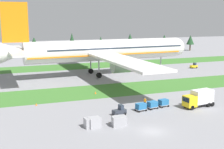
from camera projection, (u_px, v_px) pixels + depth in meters
The scene contains 18 objects.
ground_plane at pixel (152, 131), 50.16m from camera, with size 400.00×400.00×0.00m, color gray.
grass_strip_near at pixel (99, 91), 77.42m from camera, with size 320.00×14.08×0.01m, color #3D752D.
grass_strip_far at pixel (67, 67), 114.59m from camera, with size 320.00×14.08×0.01m, color #3D752D.
airliner at pixel (101, 50), 96.74m from camera, with size 61.80×76.07×22.56m.
baggage_tug at pixel (120, 111), 58.41m from camera, with size 2.80×1.78×1.97m.
cargo_dolly_lead at pixel (141, 106), 60.92m from camera, with size 2.45×1.90×1.55m.
cargo_dolly_second at pixel (152, 104), 62.38m from camera, with size 2.45×1.90×1.55m.
cargo_dolly_third at pixel (163, 102), 63.84m from camera, with size 2.45×1.90×1.55m.
catering_truck at pixel (199, 98), 63.39m from camera, with size 7.21×3.25×3.58m.
pushback_tractor at pixel (194, 66), 111.61m from camera, with size 2.66×1.43×1.97m.
ground_crew_marshaller at pixel (145, 101), 64.51m from camera, with size 0.38×0.46×1.74m.
uld_container_0 at pixel (94, 122), 51.86m from camera, with size 2.00×1.60×1.75m, color #A3A3A8.
uld_container_1 at pixel (90, 123), 51.82m from camera, with size 2.00×1.60×1.72m, color #A3A3A8.
uld_container_2 at pixel (120, 120), 53.05m from camera, with size 2.00×1.60×1.62m, color #A3A3A8.
uld_container_3 at pixel (118, 121), 52.41m from camera, with size 2.00×1.60×1.71m, color #A3A3A8.
taxiway_marker_0 at pixel (95, 93), 74.62m from camera, with size 0.44×0.44×0.61m, color orange.
taxiway_marker_1 at pixel (36, 104), 64.73m from camera, with size 0.44×0.44×0.51m, color orange.
distant_tree_line at pixel (44, 42), 144.51m from camera, with size 155.25×10.32×11.83m.
Camera 1 is at (-22.20, -42.54, 18.56)m, focal length 49.01 mm.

